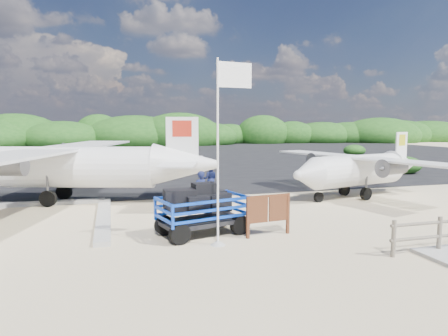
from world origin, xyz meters
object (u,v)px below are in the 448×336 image
Objects in this scene: crew_a at (200,191)px; crew_b at (210,179)px; aircraft_large at (295,157)px; baggage_cart at (202,235)px; aircraft_small at (72,158)px; signboard at (268,236)px; flagpole at (218,245)px.

crew_a is 4.22m from crew_b.
aircraft_large reaches higher than crew_a.
crew_a is at bearing 63.65° from baggage_cart.
aircraft_large reaches higher than aircraft_small.
signboard is at bearing 90.90° from aircraft_small.
signboard is 4.38m from crew_a.
aircraft_small is (-6.86, 33.41, 0.00)m from flagpole.
aircraft_small is (-8.75, 24.83, -0.75)m from crew_b.
signboard is (1.97, -0.72, 0.00)m from baggage_cart.
signboard is 34.04m from aircraft_small.
aircraft_large reaches higher than baggage_cart.
aircraft_large is at bearing 59.97° from flagpole.
aircraft_large is (15.35, 22.83, -0.83)m from crew_a.
aircraft_large is at bearing 43.72° from baggage_cart.
crew_b is 26.34m from aircraft_small.
flagpole is at bearing 87.79° from aircraft_small.
aircraft_large reaches higher than crew_b.
crew_a reaches higher than signboard.
aircraft_small is at bearing -54.78° from crew_b.
aircraft_large is at bearing -145.01° from crew_a.
crew_a is 27.52m from aircraft_large.
baggage_cart reaches higher than signboard.
flagpole is at bearing 93.41° from crew_b.
aircraft_large reaches higher than signboard.
signboard is at bearing -34.74° from baggage_cart.
baggage_cart is 7.70m from crew_b.
flagpole is (0.19, -1.21, 0.00)m from baggage_cart.
flagpole is 0.33× the size of aircraft_large.
crew_b is (1.89, 8.58, 0.75)m from flagpole.
baggage_cart is at bearing 90.07° from crew_b.
crew_a reaches higher than aircraft_small.
crew_a is at bearing 83.77° from flagpole.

